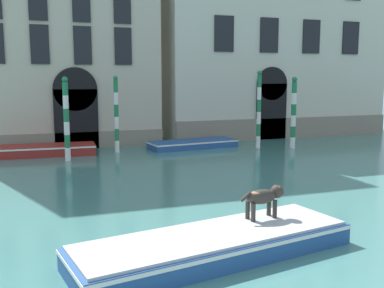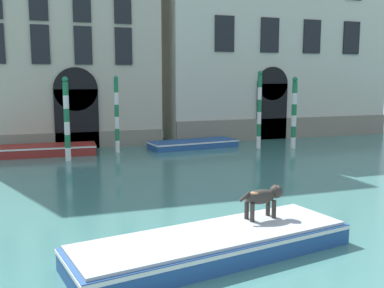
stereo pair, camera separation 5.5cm
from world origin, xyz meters
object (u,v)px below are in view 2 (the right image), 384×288
at_px(mooring_pole_1, 117,114).
at_px(mooring_pole_4, 259,109).
at_px(dog_on_deck, 264,197).
at_px(boat_foreground, 213,244).
at_px(boat_moored_near_palazzo, 48,150).
at_px(mooring_pole_0, 294,112).
at_px(boat_moored_far, 193,144).
at_px(mooring_pole_3, 67,119).

bearing_deg(mooring_pole_1, mooring_pole_4, -8.19).
xyz_separation_m(dog_on_deck, mooring_pole_1, (-1.15, 13.61, 0.93)).
bearing_deg(boat_foreground, mooring_pole_4, 48.70).
xyz_separation_m(boat_moored_near_palazzo, mooring_pole_1, (3.38, -0.34, 1.70)).
distance_m(mooring_pole_1, mooring_pole_4, 7.58).
distance_m(boat_moored_near_palazzo, mooring_pole_0, 12.93).
height_order(boat_foreground, mooring_pole_0, mooring_pole_0).
distance_m(boat_foreground, mooring_pole_0, 15.85).
height_order(dog_on_deck, boat_moored_near_palazzo, dog_on_deck).
relative_size(boat_moored_near_palazzo, boat_moored_far, 0.93).
bearing_deg(boat_moored_near_palazzo, mooring_pole_4, -4.73).
distance_m(dog_on_deck, mooring_pole_4, 14.09).
distance_m(boat_foreground, boat_moored_near_palazzo, 14.84).
height_order(dog_on_deck, mooring_pole_4, mooring_pole_4).
xyz_separation_m(mooring_pole_0, mooring_pole_1, (-9.28, 1.70, 0.02)).
height_order(dog_on_deck, mooring_pole_3, mooring_pole_3).
bearing_deg(dog_on_deck, boat_foreground, -165.66).
distance_m(boat_moored_near_palazzo, mooring_pole_3, 2.65).
bearing_deg(boat_moored_far, mooring_pole_4, -28.55).
bearing_deg(mooring_pole_3, mooring_pole_0, -0.84).
height_order(boat_moored_far, mooring_pole_1, mooring_pole_1).
relative_size(mooring_pole_1, mooring_pole_3, 1.01).
bearing_deg(mooring_pole_0, mooring_pole_3, 179.16).
bearing_deg(boat_moored_near_palazzo, dog_on_deck, -69.31).
xyz_separation_m(boat_moored_near_palazzo, mooring_pole_0, (12.66, -2.04, 1.69)).
relative_size(boat_moored_far, mooring_pole_1, 1.29).
xyz_separation_m(boat_foreground, boat_moored_near_palazzo, (-3.03, 14.53, -0.02)).
bearing_deg(mooring_pole_0, mooring_pole_1, 169.61).
distance_m(boat_foreground, mooring_pole_1, 14.29).
distance_m(dog_on_deck, boat_moored_near_palazzo, 14.69).
height_order(dog_on_deck, mooring_pole_1, mooring_pole_1).
bearing_deg(boat_moored_near_palazzo, mooring_pole_3, -63.37).
bearing_deg(boat_foreground, dog_on_deck, 10.76).
relative_size(dog_on_deck, mooring_pole_4, 0.28).
relative_size(mooring_pole_1, mooring_pole_4, 0.93).
bearing_deg(boat_moored_near_palazzo, boat_moored_far, 1.80).
distance_m(dog_on_deck, mooring_pole_1, 13.69).
distance_m(mooring_pole_0, mooring_pole_3, 11.83).
distance_m(boat_moored_far, mooring_pole_3, 7.18).
distance_m(boat_moored_far, mooring_pole_4, 4.03).
xyz_separation_m(boat_moored_far, mooring_pole_0, (5.08, -1.92, 1.73)).
bearing_deg(mooring_pole_3, boat_foreground, -80.13).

